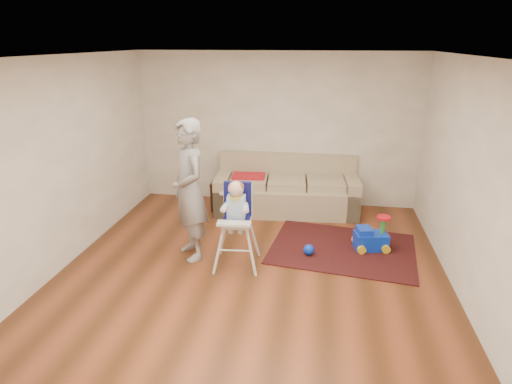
# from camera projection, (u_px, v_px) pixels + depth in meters

# --- Properties ---
(ground) EXTENTS (5.50, 5.50, 0.00)m
(ground) POSITION_uv_depth(u_px,v_px,m) (251.00, 275.00, 5.53)
(ground) COLOR #4C2813
(ground) RESTS_ON ground
(room_envelope) EXTENTS (5.04, 5.52, 2.72)m
(room_envelope) POSITION_uv_depth(u_px,v_px,m) (258.00, 123.00, 5.39)
(room_envelope) COLOR beige
(room_envelope) RESTS_ON ground
(sofa) EXTENTS (2.51, 1.18, 0.95)m
(sofa) POSITION_uv_depth(u_px,v_px,m) (287.00, 185.00, 7.47)
(sofa) COLOR tan
(sofa) RESTS_ON ground
(side_table) EXTENTS (0.51, 0.51, 0.51)m
(side_table) POSITION_uv_depth(u_px,v_px,m) (227.00, 194.00, 7.65)
(side_table) COLOR black
(side_table) RESTS_ON ground
(area_rug) EXTENTS (2.20, 1.76, 0.02)m
(area_rug) POSITION_uv_depth(u_px,v_px,m) (342.00, 248.00, 6.21)
(area_rug) COLOR black
(area_rug) RESTS_ON ground
(ride_on_toy) EXTENTS (0.52, 0.41, 0.50)m
(ride_on_toy) POSITION_uv_depth(u_px,v_px,m) (372.00, 233.00, 6.12)
(ride_on_toy) COLOR #0C36DD
(ride_on_toy) RESTS_ON area_rug
(toy_ball) EXTENTS (0.15, 0.15, 0.15)m
(toy_ball) POSITION_uv_depth(u_px,v_px,m) (309.00, 250.00, 5.99)
(toy_ball) COLOR #0C36DD
(toy_ball) RESTS_ON area_rug
(high_chair) EXTENTS (0.59, 0.59, 1.19)m
(high_chair) POSITION_uv_depth(u_px,v_px,m) (237.00, 225.00, 5.60)
(high_chair) COLOR silver
(high_chair) RESTS_ON ground
(adult) EXTENTS (0.79, 0.84, 1.93)m
(adult) POSITION_uv_depth(u_px,v_px,m) (189.00, 191.00, 5.71)
(adult) COLOR gray
(adult) RESTS_ON ground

